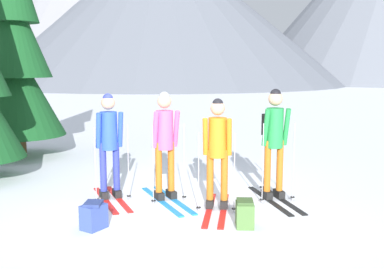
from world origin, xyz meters
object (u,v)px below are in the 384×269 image
Objects in this scene: skier_in_orange at (217,149)px; skier_in_pink at (165,141)px; skier_in_green at (274,137)px; backpack_on_snow_beside at (94,216)px; backpack_on_snow_front at (245,214)px; skier_in_blue at (109,140)px; pine_tree_mid at (14,54)px.

skier_in_pink is at bearing 152.14° from skier_in_orange.
skier_in_orange is at bearing -27.86° from skier_in_pink.
skier_in_pink is at bearing -175.68° from skier_in_green.
skier_in_orange is at bearing -148.03° from skier_in_green.
skier_in_pink is at bearing 59.82° from backpack_on_snow_beside.
backpack_on_snow_front is at bearing 4.99° from backpack_on_snow_beside.
skier_in_green reaches higher than backpack_on_snow_front.
skier_in_blue reaches higher than backpack_on_snow_front.
skier_in_orange reaches higher than backpack_on_snow_front.
skier_in_pink is 1.04× the size of skier_in_orange.
skier_in_pink reaches higher than skier_in_orange.
skier_in_pink is 4.72× the size of backpack_on_snow_front.
skier_in_orange is 4.53× the size of backpack_on_snow_front.
skier_in_orange is (0.85, -0.45, -0.05)m from skier_in_pink.
backpack_on_snow_front is (-0.56, -1.39, -0.86)m from skier_in_green.
skier_in_pink reaches higher than backpack_on_snow_front.
skier_in_blue is 1.02× the size of skier_in_orange.
skier_in_orange is 4.33× the size of backpack_on_snow_beside.
backpack_on_snow_front is at bearing -30.70° from skier_in_blue.
skier_in_green is 0.34× the size of pine_tree_mid.
pine_tree_mid is 14.36× the size of backpack_on_snow_front.
skier_in_blue is 0.94m from skier_in_pink.
skier_in_blue is at bearing 94.02° from backpack_on_snow_beside.
skier_in_blue is 4.84m from pine_tree_mid.
pine_tree_mid is at bearing 138.53° from skier_in_pink.
skier_in_green is at bearing -30.34° from pine_tree_mid.
pine_tree_mid is (-3.96, 3.50, 1.50)m from skier_in_pink.
skier_in_orange is 1.16m from backpack_on_snow_front.
skier_in_pink is 5.50m from pine_tree_mid.
skier_in_blue is at bearing 177.88° from skier_in_pink.
pine_tree_mid is (-5.76, 3.37, 1.45)m from skier_in_green.
pine_tree_mid is at bearing 137.53° from backpack_on_snow_front.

